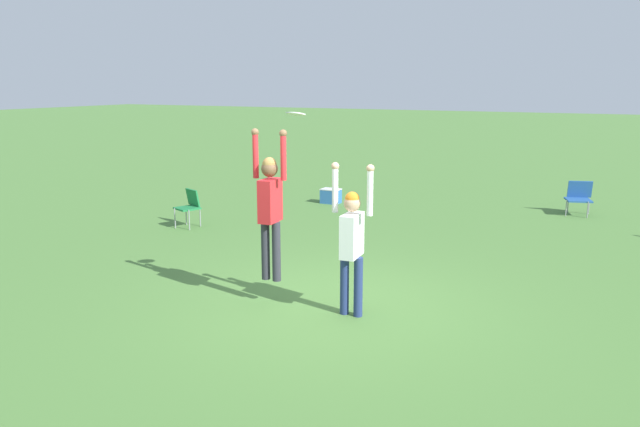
# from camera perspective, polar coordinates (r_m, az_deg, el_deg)

# --- Properties ---
(ground_plane) EXTENTS (120.00, 120.00, 0.00)m
(ground_plane) POSITION_cam_1_polar(r_m,az_deg,el_deg) (8.94, 0.46, -8.29)
(ground_plane) COLOR #4C7A38
(person_jumping) EXTENTS (0.54, 0.41, 2.12)m
(person_jumping) POSITION_cam_1_polar(r_m,az_deg,el_deg) (8.60, -4.59, 1.09)
(person_jumping) COLOR #2D2D38
(person_jumping) RESTS_ON ground_plane
(person_defending) EXTENTS (0.60, 0.46, 2.07)m
(person_defending) POSITION_cam_1_polar(r_m,az_deg,el_deg) (8.23, 2.93, -2.13)
(person_defending) COLOR navy
(person_defending) RESTS_ON ground_plane
(frisbee) EXTENTS (0.27, 0.26, 0.07)m
(frisbee) POSITION_cam_1_polar(r_m,az_deg,el_deg) (8.34, -2.25, 9.09)
(frisbee) COLOR white
(camping_chair_0) EXTENTS (0.68, 0.73, 0.78)m
(camping_chair_0) POSITION_cam_1_polar(r_m,az_deg,el_deg) (15.98, 22.59, 1.50)
(camping_chair_0) COLOR gray
(camping_chair_0) RESTS_ON ground_plane
(camping_chair_2) EXTENTS (0.59, 0.63, 0.81)m
(camping_chair_2) POSITION_cam_1_polar(r_m,az_deg,el_deg) (13.78, -11.84, 0.82)
(camping_chair_2) COLOR gray
(camping_chair_2) RESTS_ON ground_plane
(cooler_box) EXTENTS (0.48, 0.35, 0.38)m
(cooler_box) POSITION_cam_1_polar(r_m,az_deg,el_deg) (16.17, 1.00, 1.62)
(cooler_box) COLOR #336BB7
(cooler_box) RESTS_ON ground_plane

